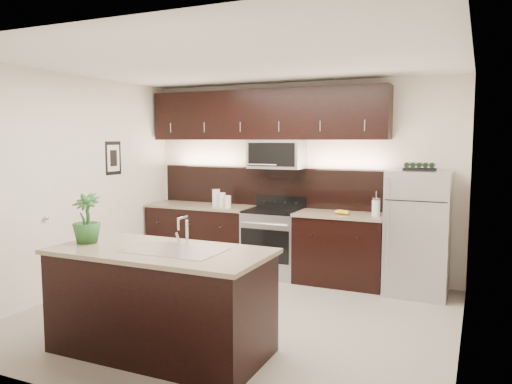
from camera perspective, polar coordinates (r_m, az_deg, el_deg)
ground at (r=5.57m, az=-2.38°, el=-13.97°), size 4.50×4.50×0.00m
room_walls at (r=5.26m, az=-3.73°, el=3.74°), size 4.52×4.02×2.71m
counter_run at (r=7.10m, az=0.46°, el=-5.63°), size 3.51×0.65×0.94m
upper_fixtures at (r=7.08m, az=1.15°, el=7.92°), size 3.49×0.40×1.66m
island at (r=4.63m, az=-10.80°, el=-12.08°), size 1.96×0.96×0.94m
sink_faucet at (r=4.43m, az=-9.25°, el=-6.40°), size 0.84×0.50×0.28m
refrigerator at (r=6.44m, az=17.99°, el=-4.46°), size 0.74×0.67×1.53m
wine_rack at (r=6.35m, az=18.23°, el=2.74°), size 0.38×0.23×0.09m
plant at (r=4.91m, az=-18.80°, el=-2.86°), size 0.31×0.31×0.46m
canisters at (r=7.18m, az=-4.09°, el=-0.83°), size 0.35×0.21×0.25m
french_press at (r=6.48m, az=13.55°, el=-1.68°), size 0.11×0.11×0.31m
bananas at (r=6.56m, az=9.48°, el=-2.23°), size 0.24×0.21×0.06m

